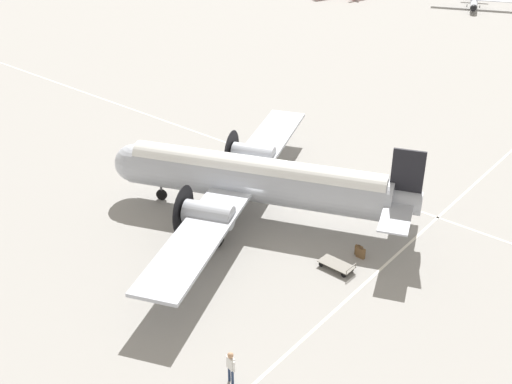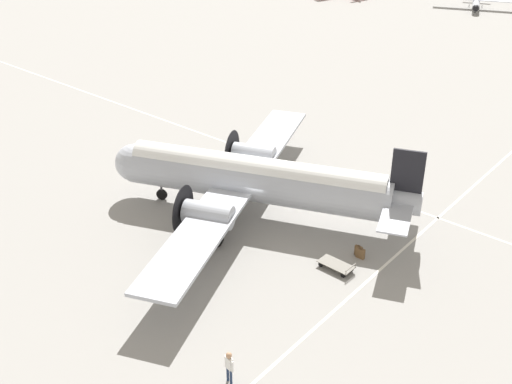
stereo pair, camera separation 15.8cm
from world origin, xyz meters
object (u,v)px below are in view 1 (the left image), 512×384
Objects in this scene: suitcase_near_door at (361,253)px; suitcase_upright_spare at (359,251)px; airliner_main at (250,178)px; baggage_cart at (337,265)px; light_aircraft_taxiing at (474,2)px; crew_foreground at (231,364)px.

suitcase_near_door is 0.98× the size of suitcase_upright_spare.
airliner_main reaches higher than baggage_cart.
suitcase_near_door is at bearing 160.43° from airliner_main.
light_aircraft_taxiing reaches higher than baggage_cart.
airliner_main is 13.90× the size of crew_foreground.
airliner_main is at bearing 138.84° from crew_foreground.
suitcase_upright_spare is 0.34× the size of baggage_cart.
suitcase_upright_spare is 1.86m from baggage_cart.
light_aircraft_taxiing is at bearing 107.50° from suitcase_near_door.
suitcase_near_door is at bearing -4.47° from light_aircraft_taxiing.
airliner_main is 61.44m from light_aircraft_taxiing.
light_aircraft_taxiing is at bearing -101.06° from airliner_main.
crew_foreground is 74.06m from light_aircraft_taxiing.
suitcase_near_door is at bearing -30.86° from suitcase_upright_spare.
airliner_main is 7.74m from suitcase_upright_spare.
suitcase_near_door reaches higher than baggage_cart.
airliner_main is 7.93m from suitcase_near_door.
suitcase_near_door is 1.77m from baggage_cart.
airliner_main is at bearing -177.89° from suitcase_near_door.
suitcase_upright_spare is (-0.80, 11.47, -0.69)m from crew_foreground.
baggage_cart is at bearing 147.02° from airliner_main.
suitcase_upright_spare reaches higher than baggage_cart.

